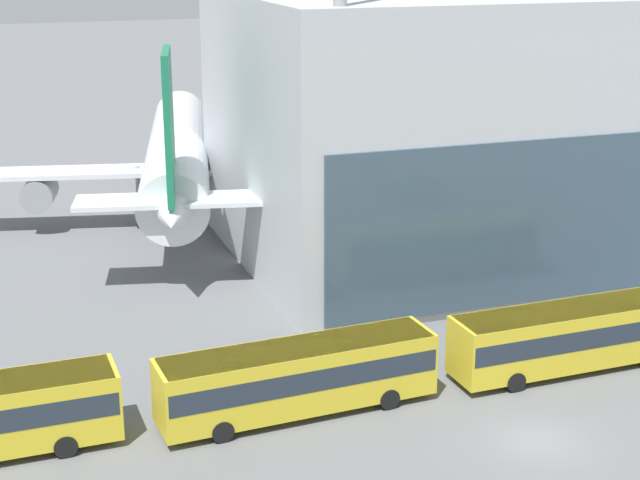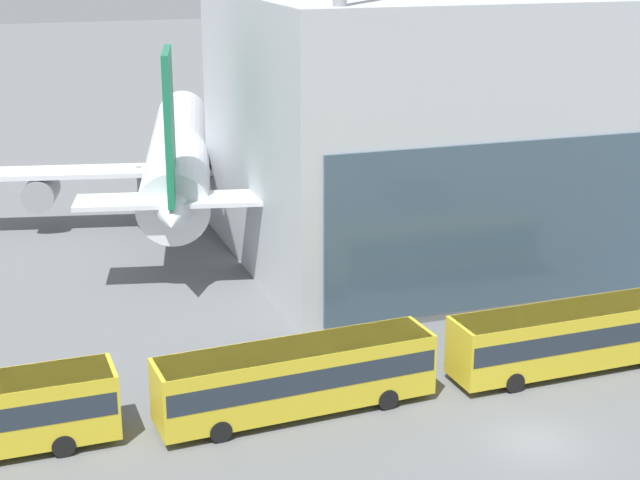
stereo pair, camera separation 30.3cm
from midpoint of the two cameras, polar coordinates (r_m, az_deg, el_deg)
ground_plane at (r=44.31m, az=12.34°, el=-11.35°), size 440.00×440.00×0.00m
airliner_at_gate_near at (r=73.68m, az=-8.43°, el=4.77°), size 35.86×37.81×14.59m
shuttle_bus_1 at (r=44.77m, az=-1.47°, el=-7.82°), size 13.08×3.51×3.29m
shuttle_bus_2 at (r=50.69m, az=14.37°, el=-5.28°), size 13.00×3.08×3.29m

